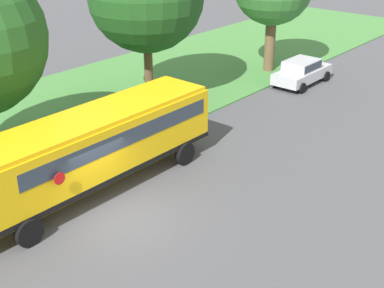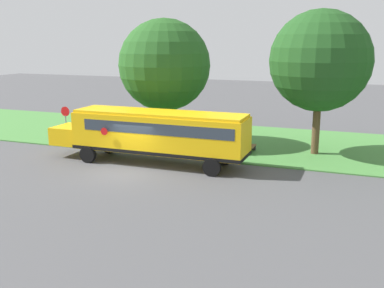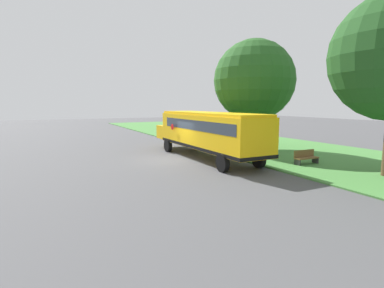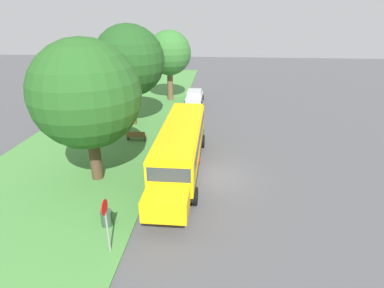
{
  "view_description": "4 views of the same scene",
  "coord_description": "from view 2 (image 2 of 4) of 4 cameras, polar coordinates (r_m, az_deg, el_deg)",
  "views": [
    {
      "loc": [
        12.65,
        -10.87,
        10.67
      ],
      "look_at": [
        -0.56,
        4.58,
        1.19
      ],
      "focal_mm": 50.0,
      "sensor_mm": 36.0,
      "label": 1
    },
    {
      "loc": [
        21.2,
        12.02,
        7.22
      ],
      "look_at": [
        -0.11,
        3.98,
        1.95
      ],
      "focal_mm": 42.0,
      "sensor_mm": 36.0,
      "label": 2
    },
    {
      "loc": [
        7.65,
        18.34,
        3.72
      ],
      "look_at": [
        -0.01,
        3.24,
        1.44
      ],
      "focal_mm": 28.0,
      "sensor_mm": 36.0,
      "label": 3
    },
    {
      "loc": [
        -0.06,
        -17.16,
        9.78
      ],
      "look_at": [
        -1.72,
        1.9,
        1.47
      ],
      "focal_mm": 28.0,
      "sensor_mm": 36.0,
      "label": 4
    }
  ],
  "objects": [
    {
      "name": "oak_tree_roadside_mid",
      "position": [
        29.19,
        15.73,
        10.17
      ],
      "size": [
        6.29,
        6.29,
        9.13
      ],
      "color": "brown",
      "rests_on": "ground"
    },
    {
      "name": "ground_plane",
      "position": [
        25.41,
        -8.53,
        -3.63
      ],
      "size": [
        120.0,
        120.0,
        0.0
      ],
      "primitive_type": "plane",
      "color": "#4C4C4F"
    },
    {
      "name": "trash_bin",
      "position": [
        32.47,
        -12.36,
        0.68
      ],
      "size": [
        0.56,
        0.56,
        0.9
      ],
      "primitive_type": "cylinder",
      "color": "#2D4C33",
      "rests_on": "ground"
    },
    {
      "name": "park_bench",
      "position": [
        29.44,
        7.2,
        -0.33
      ],
      "size": [
        1.61,
        0.54,
        0.92
      ],
      "color": "brown",
      "rests_on": "ground"
    },
    {
      "name": "oak_tree_beside_bus",
      "position": [
        31.48,
        -3.62,
        10.05
      ],
      "size": [
        6.35,
        6.35,
        8.73
      ],
      "color": "#4C3826",
      "rests_on": "ground"
    },
    {
      "name": "stop_sign",
      "position": [
        32.6,
        -15.73,
        2.85
      ],
      "size": [
        0.08,
        0.68,
        2.74
      ],
      "color": "gray",
      "rests_on": "ground"
    },
    {
      "name": "school_bus",
      "position": [
        26.64,
        -4.71,
        1.51
      ],
      "size": [
        2.84,
        12.42,
        3.16
      ],
      "color": "yellow",
      "rests_on": "ground"
    },
    {
      "name": "grass_verge",
      "position": [
        34.19,
        -0.39,
        0.9
      ],
      "size": [
        12.0,
        80.0,
        0.08
      ],
      "primitive_type": "cube",
      "color": "#47843D",
      "rests_on": "ground"
    }
  ]
}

